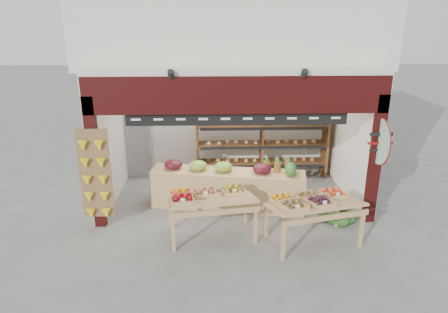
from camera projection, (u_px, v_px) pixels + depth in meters
ground at (233, 201)px, 9.22m from camera, size 60.00×60.00×0.00m
shop_structure at (230, 22)px, 9.48m from camera, size 6.36×5.12×5.40m
banana_board at (95, 176)px, 7.66m from camera, size 0.60×0.15×1.80m
gift_sign at (380, 141)px, 7.66m from camera, size 0.04×0.93×0.92m
back_shelving at (262, 132)px, 10.33m from camera, size 3.41×0.56×2.07m
refrigerator at (139, 142)px, 10.62m from camera, size 0.71×0.71×1.75m
cardboard_stack at (175, 186)px, 9.34m from camera, size 1.06×0.77×0.74m
mid_counter at (227, 187)px, 8.81m from camera, size 3.42×1.23×1.06m
display_table_left at (205, 198)px, 7.51m from camera, size 1.75×1.14×1.04m
display_table_right at (310, 202)px, 7.26m from camera, size 1.83×1.30×1.05m
watermelon_pile at (337, 212)px, 8.25m from camera, size 0.74×0.74×0.58m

